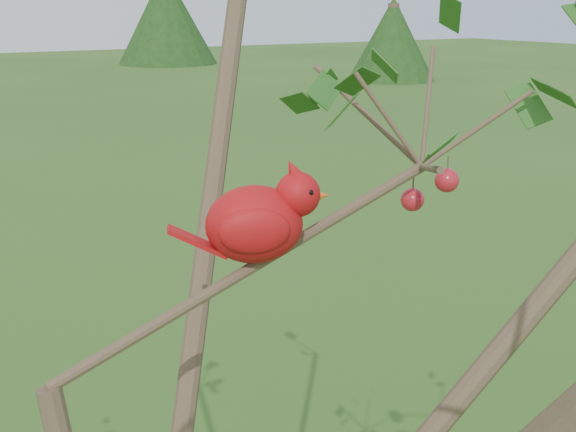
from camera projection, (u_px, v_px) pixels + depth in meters
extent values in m
sphere|color=#B21824|center=(447.00, 180.00, 1.18)|extent=(0.04, 0.04, 0.04)
sphere|color=#B21824|center=(412.00, 200.00, 1.22)|extent=(0.04, 0.04, 0.04)
ellipsoid|color=#B50F15|center=(254.00, 224.00, 1.05)|extent=(0.17, 0.15, 0.12)
sphere|color=#B50F15|center=(298.00, 194.00, 1.05)|extent=(0.09, 0.09, 0.07)
cone|color=#B50F15|center=(294.00, 172.00, 1.04)|extent=(0.06, 0.05, 0.05)
cone|color=#D85914|center=(320.00, 196.00, 1.06)|extent=(0.04, 0.03, 0.02)
ellipsoid|color=black|center=(313.00, 197.00, 1.06)|extent=(0.03, 0.04, 0.03)
cube|color=#B50F15|center=(198.00, 242.00, 1.05)|extent=(0.09, 0.06, 0.05)
ellipsoid|color=#B50F15|center=(247.00, 214.00, 1.10)|extent=(0.11, 0.07, 0.07)
ellipsoid|color=#B50F15|center=(255.00, 231.00, 1.01)|extent=(0.11, 0.07, 0.07)
cylinder|color=#453225|center=(166.00, 21.00, 30.32)|extent=(0.54, 0.54, 3.57)
cone|color=#173713|center=(166.00, 17.00, 30.27)|extent=(4.17, 4.17, 3.87)
cylinder|color=#453225|center=(392.00, 42.00, 23.79)|extent=(0.37, 0.37, 2.48)
cone|color=#173713|center=(392.00, 39.00, 23.76)|extent=(2.90, 2.90, 2.69)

